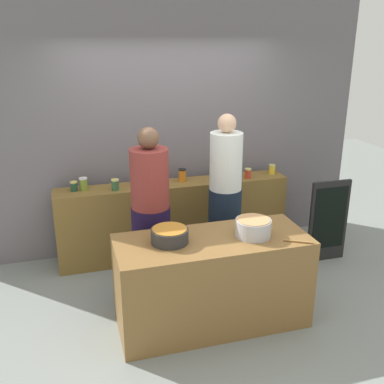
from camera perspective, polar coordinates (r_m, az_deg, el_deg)
ground at (r=4.55m, az=1.26°, el=-14.01°), size 12.00×12.00×0.00m
storefront_wall at (r=5.30m, az=-3.33°, el=8.43°), size 4.80×0.12×3.00m
display_shelf at (r=5.28m, az=-2.26°, el=-3.51°), size 2.70×0.36×0.91m
prep_table at (r=4.09m, az=2.57°, el=-11.31°), size 1.70×0.70×0.84m
preserve_jar_0 at (r=5.00m, az=-14.91°, el=0.72°), size 0.08×0.08×0.11m
preserve_jar_1 at (r=5.00m, az=-13.74°, el=1.03°), size 0.09×0.09×0.14m
preserve_jar_2 at (r=4.93m, az=-9.82°, el=0.93°), size 0.08×0.08×0.12m
preserve_jar_3 at (r=5.03m, az=-6.84°, el=1.30°), size 0.09×0.09×0.10m
preserve_jar_4 at (r=5.10m, az=-4.89°, el=1.93°), size 0.09×0.09×0.15m
preserve_jar_5 at (r=5.15m, az=-1.26°, el=2.19°), size 0.09×0.09×0.15m
preserve_jar_6 at (r=5.33m, az=3.99°, el=2.47°), size 0.09×0.09×0.10m
preserve_jar_7 at (r=5.31m, az=7.18°, el=2.39°), size 0.08×0.08×0.12m
preserve_jar_8 at (r=5.53m, az=10.22°, el=2.90°), size 0.08×0.08×0.11m
cooking_pot_left at (r=3.80m, az=-2.88°, el=-5.59°), size 0.32×0.32×0.13m
cooking_pot_center at (r=3.94m, az=7.84°, el=-4.56°), size 0.32×0.32×0.16m
wooden_spoon at (r=3.92m, az=13.49°, el=-6.18°), size 0.23×0.14×0.02m
cook_with_tongs at (r=4.38m, az=-5.27°, el=-3.91°), size 0.38×0.38×1.72m
cook_in_cap at (r=4.76m, az=4.24°, el=-1.54°), size 0.35×0.35×1.77m
chalkboard_sign at (r=5.36m, az=17.07°, el=-3.57°), size 0.48×0.05×0.97m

